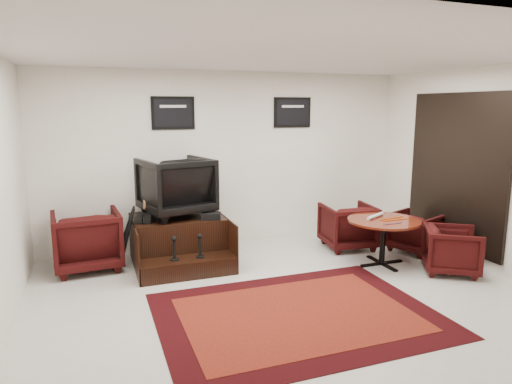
# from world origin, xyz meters

# --- Properties ---
(ground) EXTENTS (6.00, 6.00, 0.00)m
(ground) POSITION_xyz_m (0.00, 0.00, 0.00)
(ground) COLOR beige
(ground) RESTS_ON ground
(room_shell) EXTENTS (6.02, 5.02, 2.81)m
(room_shell) POSITION_xyz_m (0.41, 0.12, 1.79)
(room_shell) COLOR white
(room_shell) RESTS_ON ground
(area_rug) EXTENTS (2.99, 2.24, 0.01)m
(area_rug) POSITION_xyz_m (-0.11, -0.38, 0.01)
(area_rug) COLOR black
(area_rug) RESTS_ON ground
(shine_podium) EXTENTS (1.31, 1.35, 0.68)m
(shine_podium) POSITION_xyz_m (-0.99, 1.79, 0.31)
(shine_podium) COLOR black
(shine_podium) RESTS_ON ground
(shine_chair) EXTENTS (1.10, 1.05, 0.95)m
(shine_chair) POSITION_xyz_m (-0.99, 1.93, 1.15)
(shine_chair) COLOR black
(shine_chair) RESTS_ON shine_podium
(shoes_pair) EXTENTS (0.30, 0.34, 0.11)m
(shoes_pair) POSITION_xyz_m (-1.48, 1.69, 0.73)
(shoes_pair) COLOR black
(shoes_pair) RESTS_ON shine_podium
(polish_kit) EXTENTS (0.31, 0.26, 0.09)m
(polish_kit) POSITION_xyz_m (-0.58, 1.53, 0.72)
(polish_kit) COLOR black
(polish_kit) RESTS_ON shine_podium
(umbrella_black) EXTENTS (0.34, 0.13, 0.91)m
(umbrella_black) POSITION_xyz_m (-1.75, 1.71, 0.45)
(umbrella_black) COLOR black
(umbrella_black) RESTS_ON ground
(umbrella_hooked) EXTENTS (0.35, 0.13, 0.93)m
(umbrella_hooked) POSITION_xyz_m (-1.75, 1.75, 0.47)
(umbrella_hooked) COLOR black
(umbrella_hooked) RESTS_ON ground
(armchair_side) EXTENTS (0.94, 0.89, 0.91)m
(armchair_side) POSITION_xyz_m (-2.25, 1.97, 0.46)
(armchair_side) COLOR black
(armchair_side) RESTS_ON ground
(meeting_table) EXTENTS (1.02, 1.02, 0.67)m
(meeting_table) POSITION_xyz_m (1.73, 0.70, 0.58)
(meeting_table) COLOR #421609
(meeting_table) RESTS_ON ground
(table_chair_back) EXTENTS (0.85, 0.81, 0.79)m
(table_chair_back) POSITION_xyz_m (1.69, 1.57, 0.39)
(table_chair_back) COLOR black
(table_chair_back) RESTS_ON ground
(table_chair_window) EXTENTS (0.83, 0.85, 0.69)m
(table_chair_window) POSITION_xyz_m (2.59, 1.04, 0.34)
(table_chair_window) COLOR black
(table_chair_window) RESTS_ON ground
(table_chair_corner) EXTENTS (0.90, 0.91, 0.70)m
(table_chair_corner) POSITION_xyz_m (2.43, 0.09, 0.35)
(table_chair_corner) COLOR black
(table_chair_corner) RESTS_ON ground
(paper_roll) EXTENTS (0.39, 0.24, 0.05)m
(paper_roll) POSITION_xyz_m (1.68, 0.83, 0.69)
(paper_roll) COLOR silver
(paper_roll) RESTS_ON meeting_table
(table_clutter) EXTENTS (0.57, 0.34, 0.01)m
(table_clutter) POSITION_xyz_m (1.84, 0.62, 0.67)
(table_clutter) COLOR #E5580C
(table_clutter) RESTS_ON meeting_table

